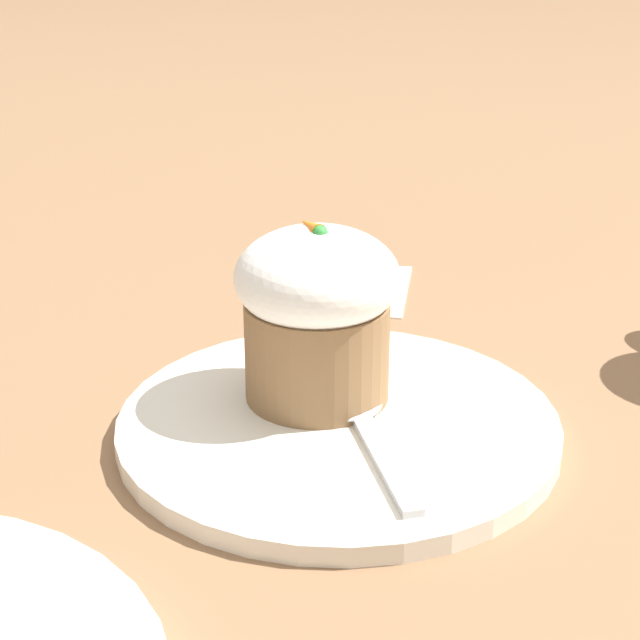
# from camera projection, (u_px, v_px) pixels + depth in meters

# --- Properties ---
(ground_plane) EXTENTS (4.00, 4.00, 0.00)m
(ground_plane) POSITION_uv_depth(u_px,v_px,m) (338.00, 435.00, 0.55)
(ground_plane) COLOR #846042
(dessert_plate) EXTENTS (0.23, 0.23, 0.01)m
(dessert_plate) POSITION_uv_depth(u_px,v_px,m) (338.00, 426.00, 0.55)
(dessert_plate) COLOR white
(dessert_plate) RESTS_ON ground_plane
(carrot_cake) EXTENTS (0.08, 0.08, 0.10)m
(carrot_cake) POSITION_uv_depth(u_px,v_px,m) (320.00, 310.00, 0.55)
(carrot_cake) COLOR olive
(carrot_cake) RESTS_ON dessert_plate
(spoon) EXTENTS (0.13, 0.05, 0.01)m
(spoon) POSITION_uv_depth(u_px,v_px,m) (352.00, 413.00, 0.54)
(spoon) COLOR silver
(spoon) RESTS_ON dessert_plate
(paper_napkin) EXTENTS (0.12, 0.12, 0.00)m
(paper_napkin) POSITION_uv_depth(u_px,v_px,m) (349.00, 288.00, 0.73)
(paper_napkin) COLOR white
(paper_napkin) RESTS_ON ground_plane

